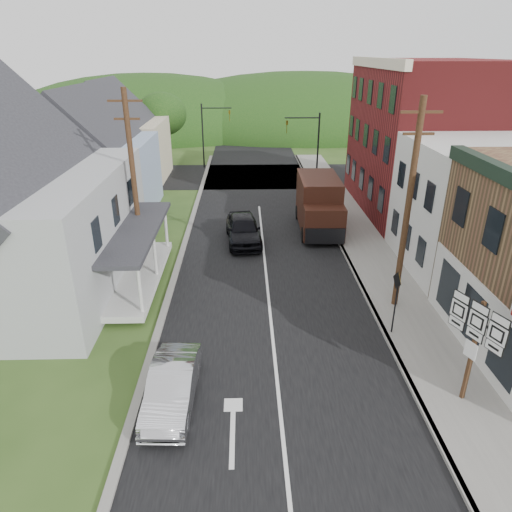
{
  "coord_description": "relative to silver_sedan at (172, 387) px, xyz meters",
  "views": [
    {
      "loc": [
        -1.06,
        -14.08,
        10.49
      ],
      "look_at": [
        -0.58,
        4.29,
        2.2
      ],
      "focal_mm": 32.0,
      "sensor_mm": 36.0,
      "label": 1
    }
  ],
  "objects": [
    {
      "name": "curb_left",
      "position": [
        -1.2,
        10.43,
        -0.61
      ],
      "size": [
        0.3,
        55.0,
        0.12
      ],
      "primitive_type": "cube",
      "color": "slate",
      "rests_on": "ground"
    },
    {
      "name": "utility_pole_left",
      "position": [
        -3.05,
        10.43,
        3.99
      ],
      "size": [
        1.6,
        0.26,
        9.0
      ],
      "color": "#472D19",
      "rests_on": "ground"
    },
    {
      "name": "storefront_white",
      "position": [
        14.75,
        9.93,
        2.58
      ],
      "size": [
        8.0,
        7.0,
        6.5
      ],
      "primitive_type": "cube",
      "color": "silver",
      "rests_on": "ground"
    },
    {
      "name": "house_cream",
      "position": [
        -8.05,
        28.43,
        3.03
      ],
      "size": [
        7.14,
        8.16,
        7.28
      ],
      "color": "beige",
      "rests_on": "ground"
    },
    {
      "name": "house_blue",
      "position": [
        -7.55,
        19.43,
        3.03
      ],
      "size": [
        7.14,
        8.16,
        7.28
      ],
      "color": "#93A5C8",
      "rests_on": "ground"
    },
    {
      "name": "route_sign_cluster",
      "position": [
        9.37,
        -0.17,
        1.82
      ],
      "size": [
        0.82,
        1.94,
        3.6
      ],
      "rotation": [
        0.0,
        0.0,
        0.38
      ],
      "color": "#472D19",
      "rests_on": "sidewalk_right"
    },
    {
      "name": "silver_sedan",
      "position": [
        0.0,
        0.0,
        0.0
      ],
      "size": [
        1.55,
        4.08,
        1.33
      ],
      "primitive_type": "imported",
      "rotation": [
        0.0,
        0.0,
        -0.03
      ],
      "color": "#B2B2B7",
      "rests_on": "ground"
    },
    {
      "name": "delivery_van",
      "position": [
        7.05,
        15.57,
        1.02
      ],
      "size": [
        2.59,
        6.0,
        3.33
      ],
      "rotation": [
        0.0,
        0.0,
        -0.02
      ],
      "color": "black",
      "rests_on": "ground"
    },
    {
      "name": "dark_sedan",
      "position": [
        2.29,
        13.68,
        0.15
      ],
      "size": [
        2.35,
        4.94,
        1.63
      ],
      "primitive_type": "imported",
      "rotation": [
        0.0,
        0.0,
        0.09
      ],
      "color": "black",
      "rests_on": "ground"
    },
    {
      "name": "traffic_signal_left",
      "position": [
        -0.85,
        32.93,
        3.09
      ],
      "size": [
        2.87,
        0.2,
        6.0
      ],
      "color": "black",
      "rests_on": "ground"
    },
    {
      "name": "curb_right",
      "position": [
        8.0,
        10.43,
        -0.59
      ],
      "size": [
        0.2,
        55.0,
        0.15
      ],
      "primitive_type": "cube",
      "color": "slate",
      "rests_on": "ground"
    },
    {
      "name": "cross_road",
      "position": [
        3.45,
        29.43,
        -0.67
      ],
      "size": [
        60.0,
        9.0,
        0.02
      ],
      "primitive_type": "cube",
      "color": "black",
      "rests_on": "ground"
    },
    {
      "name": "ground",
      "position": [
        3.45,
        2.43,
        -0.67
      ],
      "size": [
        120.0,
        120.0,
        0.0
      ],
      "primitive_type": "plane",
      "color": "#2D4719",
      "rests_on": "ground"
    },
    {
      "name": "road",
      "position": [
        3.45,
        12.43,
        -0.67
      ],
      "size": [
        9.0,
        90.0,
        0.02
      ],
      "primitive_type": "cube",
      "color": "black",
      "rests_on": "ground"
    },
    {
      "name": "traffic_signal_right",
      "position": [
        7.75,
        25.93,
        3.09
      ],
      "size": [
        2.87,
        0.2,
        6.0
      ],
      "color": "black",
      "rests_on": "ground"
    },
    {
      "name": "tree_left_d",
      "position": [
        -5.55,
        34.43,
        4.22
      ],
      "size": [
        4.8,
        4.8,
        6.94
      ],
      "color": "#382616",
      "rests_on": "ground"
    },
    {
      "name": "utility_pole_right",
      "position": [
        9.05,
        5.93,
        3.99
      ],
      "size": [
        1.6,
        0.26,
        9.0
      ],
      "color": "#472D19",
      "rests_on": "ground"
    },
    {
      "name": "house_gray",
      "position": [
        -8.55,
        8.43,
        3.57
      ],
      "size": [
        10.2,
        12.24,
        8.35
      ],
      "color": "#A6A9AB",
      "rests_on": "ground"
    },
    {
      "name": "forested_ridge",
      "position": [
        3.45,
        57.43,
        -0.67
      ],
      "size": [
        90.0,
        30.0,
        16.0
      ],
      "primitive_type": "ellipsoid",
      "color": "#12350F",
      "rests_on": "ground"
    },
    {
      "name": "storefront_red",
      "position": [
        14.75,
        19.43,
        4.33
      ],
      "size": [
        8.0,
        12.0,
        10.0
      ],
      "primitive_type": "cube",
      "color": "maroon",
      "rests_on": "ground"
    },
    {
      "name": "sidewalk_right",
      "position": [
        9.35,
        10.43,
        -0.59
      ],
      "size": [
        2.8,
        55.0,
        0.15
      ],
      "primitive_type": "cube",
      "color": "slate",
      "rests_on": "ground"
    },
    {
      "name": "warning_sign",
      "position": [
        8.22,
        3.68,
        1.21
      ],
      "size": [
        0.14,
        0.75,
        2.71
      ],
      "rotation": [
        0.0,
        0.0,
        0.09
      ],
      "color": "black",
      "rests_on": "sidewalk_right"
    }
  ]
}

